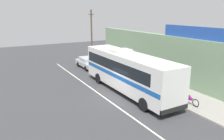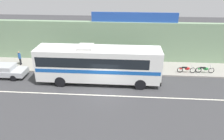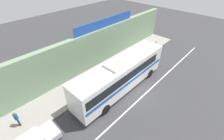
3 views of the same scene
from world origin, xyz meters
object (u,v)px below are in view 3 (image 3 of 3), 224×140
motorcycle_red (147,49)px  intercity_bus (121,74)px  motorcycle_purple (130,59)px  motorcycle_blue (153,44)px  pedestrian_by_curb (16,118)px

motorcycle_red → intercity_bus: bearing=-165.2°
motorcycle_purple → motorcycle_red: bearing=-1.1°
intercity_bus → motorcycle_purple: (5.03, 2.51, -1.50)m
intercity_bus → motorcycle_blue: size_ratio=6.07×
intercity_bus → pedestrian_by_curb: size_ratio=7.28×
motorcycle_blue → pedestrian_by_curb: 20.76m
motorcycle_blue → motorcycle_red: size_ratio=1.00×
motorcycle_purple → motorcycle_blue: 6.17m
motorcycle_blue → motorcycle_red: bearing=-177.2°
intercity_bus → motorcycle_purple: intercity_bus is taller
motorcycle_purple → pedestrian_by_curb: 14.60m
intercity_bus → pedestrian_by_curb: 10.12m
motorcycle_purple → pedestrian_by_curb: size_ratio=1.17×
motorcycle_red → motorcycle_blue: bearing=2.8°
intercity_bus → motorcycle_red: size_ratio=6.08×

